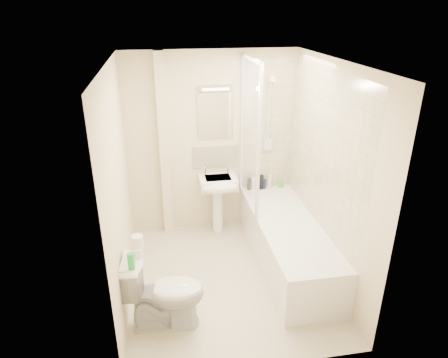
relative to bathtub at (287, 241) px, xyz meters
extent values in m
plane|color=beige|center=(-0.75, -0.20, -0.29)|extent=(2.50, 2.50, 0.00)
cube|color=beige|center=(-0.75, 1.05, 0.91)|extent=(2.20, 0.02, 2.40)
cube|color=beige|center=(-1.85, -0.20, 0.91)|extent=(0.02, 2.50, 2.40)
cube|color=beige|center=(0.35, -0.20, 0.91)|extent=(0.02, 2.50, 2.40)
cube|color=white|center=(-0.75, -0.20, 2.11)|extent=(2.20, 2.50, 0.02)
cube|color=beige|center=(0.00, 1.04, 1.14)|extent=(0.70, 0.01, 1.75)
cube|color=beige|center=(0.34, 0.00, 1.14)|extent=(0.01, 2.10, 1.75)
cube|color=beige|center=(-1.37, 0.99, 0.91)|extent=(0.12, 0.12, 2.40)
cube|color=beige|center=(-0.70, 1.04, 0.74)|extent=(0.60, 0.02, 0.30)
cube|color=white|center=(-0.70, 1.04, 1.29)|extent=(0.46, 0.01, 0.60)
cube|color=silver|center=(-0.70, 1.02, 1.66)|extent=(0.42, 0.07, 0.07)
cube|color=white|center=(0.00, 0.00, -0.01)|extent=(0.70, 2.10, 0.55)
cube|color=white|center=(0.00, 0.00, 0.21)|extent=(0.56, 1.96, 0.05)
cube|color=white|center=(-0.35, 0.60, 1.16)|extent=(0.01, 0.90, 1.80)
cube|color=silver|center=(-0.35, 1.03, 1.16)|extent=(0.04, 0.04, 1.80)
cube|color=silver|center=(-0.35, 0.15, 1.16)|extent=(0.04, 0.04, 1.80)
cube|color=silver|center=(-0.35, 0.60, 2.04)|extent=(0.04, 0.90, 0.04)
cube|color=silver|center=(-0.35, 0.60, 0.28)|extent=(0.04, 0.90, 0.03)
cylinder|color=silver|center=(0.00, 1.02, 1.26)|extent=(0.02, 0.02, 0.90)
cylinder|color=silver|center=(0.00, 1.02, 0.81)|extent=(0.05, 0.05, 0.02)
cylinder|color=silver|center=(0.00, 1.02, 1.71)|extent=(0.05, 0.05, 0.02)
cylinder|color=silver|center=(0.00, 0.95, 1.74)|extent=(0.08, 0.11, 0.11)
cube|color=silver|center=(0.00, 1.01, 0.88)|extent=(0.10, 0.05, 0.14)
cylinder|color=silver|center=(-0.02, 0.99, 1.31)|extent=(0.01, 0.13, 0.84)
cylinder|color=white|center=(-0.70, 0.88, 0.03)|extent=(0.14, 0.14, 0.64)
cube|color=white|center=(-0.70, 0.85, 0.45)|extent=(0.48, 0.37, 0.15)
ellipsoid|color=white|center=(-0.70, 0.68, 0.45)|extent=(0.48, 0.20, 0.15)
cube|color=silver|center=(-0.70, 0.85, 0.50)|extent=(0.33, 0.24, 0.04)
cylinder|color=white|center=(-0.86, 0.96, 0.57)|extent=(0.03, 0.03, 0.10)
cylinder|color=white|center=(-0.54, 0.96, 0.57)|extent=(0.03, 0.03, 0.10)
sphere|color=white|center=(-0.86, 0.96, 0.62)|extent=(0.04, 0.04, 0.04)
sphere|color=white|center=(-0.54, 0.96, 0.62)|extent=(0.04, 0.04, 0.04)
cylinder|color=black|center=(-0.25, 0.96, 0.35)|extent=(0.05, 0.05, 0.17)
cylinder|color=white|center=(-0.19, 0.96, 0.34)|extent=(0.06, 0.06, 0.17)
cylinder|color=black|center=(-0.08, 0.96, 0.36)|extent=(0.07, 0.07, 0.20)
cylinder|color=navy|center=(-0.04, 0.96, 0.33)|extent=(0.05, 0.05, 0.13)
cylinder|color=#F6E7BE|center=(0.04, 0.96, 0.36)|extent=(0.05, 0.05, 0.19)
cylinder|color=green|center=(0.20, 0.96, 0.30)|extent=(0.07, 0.07, 0.08)
imported|color=white|center=(-1.47, -0.78, 0.09)|extent=(0.57, 0.82, 0.76)
cylinder|color=white|center=(-1.69, -0.71, 0.51)|extent=(0.11, 0.11, 0.09)
cylinder|color=white|center=(-1.68, -0.68, 0.61)|extent=(0.11, 0.11, 0.11)
cylinder|color=green|center=(-1.74, -0.89, 0.55)|extent=(0.06, 0.06, 0.16)
camera|label=1|loc=(-1.42, -3.87, 2.59)|focal=32.00mm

